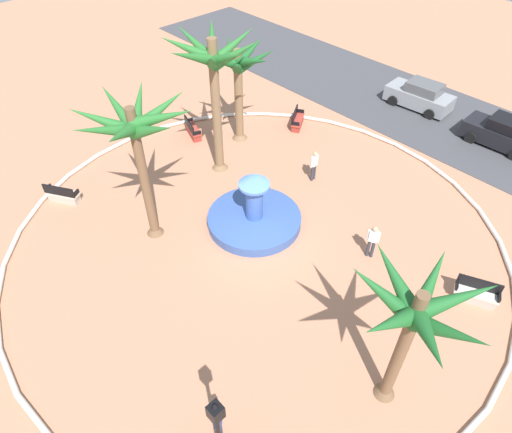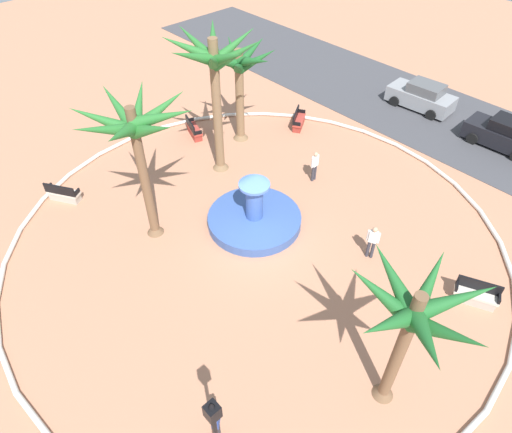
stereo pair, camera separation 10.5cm
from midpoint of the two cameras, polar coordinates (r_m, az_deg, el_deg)
ground_plane at (r=19.89m, az=-0.06°, el=-2.65°), size 80.00×80.00×0.00m
plaza_curb at (r=19.82m, az=-0.06°, el=-2.45°), size 21.38×21.38×0.20m
street_asphalt at (r=30.19m, az=21.80°, el=11.61°), size 48.00×8.00×0.03m
fountain at (r=20.32m, az=-0.36°, el=-0.20°), size 4.24×4.24×2.30m
palm_tree_near_fountain at (r=21.07m, az=-5.62°, el=18.28°), size 4.63×4.60×7.07m
palm_tree_by_curb at (r=12.71m, az=19.25°, el=-11.87°), size 4.03×4.08×5.43m
palm_tree_mid_plaza at (r=17.46m, az=-15.25°, el=10.20°), size 4.59×4.60×6.47m
palm_tree_far_side at (r=24.20m, az=-2.40°, el=17.99°), size 4.06×4.18×5.41m
bench_east at (r=27.16m, az=5.14°, el=11.94°), size 1.27×1.62×1.00m
bench_west at (r=26.43m, az=-8.12°, el=10.72°), size 1.68×1.01×1.00m
bench_north at (r=19.28m, az=25.93°, el=-8.87°), size 1.66×1.12×1.00m
bench_southeast at (r=23.40m, az=-23.37°, el=2.49°), size 1.62×1.26×1.00m
person_cyclist_helmet at (r=14.32m, az=-5.02°, el=-24.62°), size 0.38×0.42×1.71m
person_cyclist_photo at (r=19.04m, az=14.39°, el=-2.91°), size 0.49×0.32×1.69m
person_pedestrian_stroll at (r=22.62m, az=7.25°, el=6.56°), size 0.23×0.53×1.68m
parked_car_leftmost at (r=30.57m, az=19.94°, el=14.18°), size 4.11×2.14×1.67m
parked_car_second at (r=28.50m, az=28.69°, el=9.21°), size 4.06×2.04×1.67m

